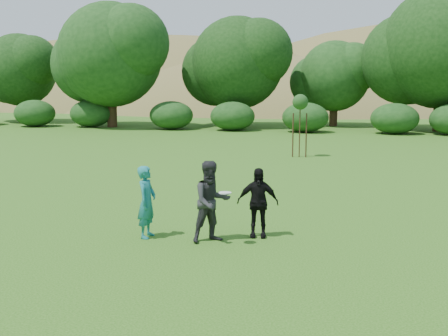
% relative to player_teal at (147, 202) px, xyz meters
% --- Properties ---
extents(ground, '(120.00, 120.00, 0.00)m').
position_rel_player_teal_xyz_m(ground, '(1.13, 0.29, -0.81)').
color(ground, '#19470C').
rests_on(ground, ground).
extents(player_teal, '(0.42, 0.62, 1.63)m').
position_rel_player_teal_xyz_m(player_teal, '(0.00, 0.00, 0.00)').
color(player_teal, '#196F73').
rests_on(player_teal, ground).
extents(player_grey, '(1.10, 1.05, 1.79)m').
position_rel_player_teal_xyz_m(player_grey, '(1.50, -0.06, 0.08)').
color(player_grey, '#262629').
rests_on(player_grey, ground).
extents(player_black, '(0.96, 0.49, 1.58)m').
position_rel_player_teal_xyz_m(player_black, '(2.44, 0.50, -0.02)').
color(player_black, black).
rests_on(player_black, ground).
extents(frisbee, '(0.27, 0.27, 0.03)m').
position_rel_player_teal_xyz_m(frisbee, '(1.85, -0.33, 0.35)').
color(frisbee, white).
rests_on(frisbee, ground).
extents(sapling, '(0.70, 0.70, 2.85)m').
position_rel_player_teal_xyz_m(sapling, '(2.60, 13.78, 1.60)').
color(sapling, '#3C2617').
rests_on(sapling, ground).
extents(hillside, '(150.00, 72.00, 52.00)m').
position_rel_player_teal_xyz_m(hillside, '(0.57, 68.74, -12.79)').
color(hillside, olive).
rests_on(hillside, ground).
extents(tree_row, '(53.92, 10.38, 9.62)m').
position_rel_player_teal_xyz_m(tree_row, '(4.36, 28.97, 4.06)').
color(tree_row, '#3A2616').
rests_on(tree_row, ground).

